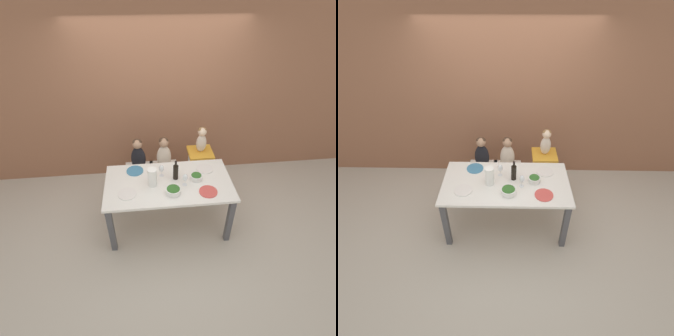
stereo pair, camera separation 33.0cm
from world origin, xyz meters
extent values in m
plane|color=#BCB2A3|center=(0.00, 0.00, 0.00)|extent=(14.00, 14.00, 0.00)
cube|color=#8E5B42|center=(0.00, 1.30, 1.35)|extent=(10.00, 0.06, 2.70)
cube|color=white|center=(0.00, 0.00, 0.76)|extent=(1.63, 0.86, 0.03)
cube|color=#4C4C51|center=(-0.75, -0.37, 0.37)|extent=(0.07, 0.07, 0.74)
cube|color=#4C4C51|center=(0.75, -0.37, 0.37)|extent=(0.07, 0.07, 0.74)
cube|color=#4C4C51|center=(-0.75, 0.37, 0.37)|extent=(0.07, 0.07, 0.74)
cube|color=#4C4C51|center=(0.75, 0.37, 0.37)|extent=(0.07, 0.07, 0.74)
cylinder|color=silver|center=(-0.55, 0.56, 0.20)|extent=(0.04, 0.04, 0.40)
cylinder|color=silver|center=(-0.22, 0.56, 0.20)|extent=(0.04, 0.04, 0.40)
cylinder|color=silver|center=(-0.55, 0.89, 0.20)|extent=(0.04, 0.04, 0.40)
cylinder|color=silver|center=(-0.22, 0.89, 0.20)|extent=(0.04, 0.04, 0.40)
cube|color=silver|center=(-0.38, 0.72, 0.42)|extent=(0.44, 0.44, 0.05)
cylinder|color=silver|center=(-0.16, 0.56, 0.20)|extent=(0.04, 0.04, 0.40)
cylinder|color=silver|center=(0.17, 0.56, 0.20)|extent=(0.04, 0.04, 0.40)
cylinder|color=silver|center=(-0.16, 0.89, 0.20)|extent=(0.04, 0.04, 0.40)
cylinder|color=silver|center=(0.17, 0.89, 0.20)|extent=(0.04, 0.04, 0.40)
cube|color=silver|center=(0.01, 0.72, 0.42)|extent=(0.44, 0.44, 0.05)
cylinder|color=silver|center=(0.43, 0.58, 0.34)|extent=(0.04, 0.04, 0.68)
cylinder|color=silver|center=(0.71, 0.58, 0.34)|extent=(0.04, 0.04, 0.68)
cylinder|color=silver|center=(0.43, 0.86, 0.34)|extent=(0.04, 0.04, 0.68)
cylinder|color=silver|center=(0.71, 0.86, 0.34)|extent=(0.04, 0.04, 0.68)
cube|color=gold|center=(0.57, 0.72, 0.70)|extent=(0.37, 0.37, 0.05)
ellipsoid|color=black|center=(-0.38, 0.72, 0.66)|extent=(0.22, 0.14, 0.42)
sphere|color=tan|center=(-0.38, 0.72, 0.93)|extent=(0.14, 0.14, 0.14)
ellipsoid|color=#473323|center=(-0.38, 0.73, 0.95)|extent=(0.14, 0.14, 0.10)
ellipsoid|color=beige|center=(0.01, 0.72, 0.66)|extent=(0.22, 0.14, 0.42)
sphere|color=tan|center=(0.01, 0.72, 0.93)|extent=(0.14, 0.14, 0.14)
ellipsoid|color=#473323|center=(0.01, 0.73, 0.95)|extent=(0.14, 0.14, 0.10)
ellipsoid|color=beige|center=(0.57, 0.72, 0.88)|extent=(0.15, 0.10, 0.30)
sphere|color=beige|center=(0.57, 0.72, 1.07)|extent=(0.13, 0.13, 0.13)
ellipsoid|color=olive|center=(0.57, 0.73, 1.09)|extent=(0.13, 0.12, 0.09)
cylinder|color=black|center=(0.10, 0.07, 0.88)|extent=(0.07, 0.07, 0.20)
cylinder|color=black|center=(0.10, 0.07, 1.02)|extent=(0.03, 0.03, 0.07)
cylinder|color=black|center=(0.10, 0.07, 1.04)|extent=(0.03, 0.03, 0.02)
cylinder|color=white|center=(-0.21, -0.03, 0.90)|extent=(0.12, 0.12, 0.25)
cylinder|color=white|center=(0.20, -0.07, 0.78)|extent=(0.06, 0.06, 0.00)
cylinder|color=white|center=(0.20, -0.07, 0.81)|extent=(0.01, 0.01, 0.07)
ellipsoid|color=white|center=(0.20, -0.07, 0.90)|extent=(0.06, 0.06, 0.10)
cylinder|color=white|center=(-0.08, 0.14, 0.78)|extent=(0.06, 0.06, 0.00)
cylinder|color=white|center=(-0.08, 0.14, 0.81)|extent=(0.01, 0.01, 0.07)
ellipsoid|color=white|center=(-0.08, 0.14, 0.90)|extent=(0.06, 0.06, 0.10)
cylinder|color=white|center=(0.04, -0.21, 0.81)|extent=(0.19, 0.19, 0.07)
ellipsoid|color=#336628|center=(0.04, -0.21, 0.85)|extent=(0.16, 0.16, 0.05)
cylinder|color=white|center=(0.36, 0.02, 0.81)|extent=(0.15, 0.15, 0.07)
ellipsoid|color=#336628|center=(0.36, 0.02, 0.85)|extent=(0.13, 0.13, 0.05)
cylinder|color=silver|center=(-0.52, -0.17, 0.78)|extent=(0.23, 0.23, 0.01)
cylinder|color=teal|center=(-0.43, 0.27, 0.78)|extent=(0.23, 0.23, 0.01)
cylinder|color=silver|center=(0.52, 0.22, 0.78)|extent=(0.23, 0.23, 0.01)
cylinder|color=#D14C47|center=(0.47, -0.24, 0.78)|extent=(0.23, 0.23, 0.01)
camera|label=1|loc=(-0.28, -2.54, 2.97)|focal=28.00mm
camera|label=2|loc=(0.05, -2.55, 2.97)|focal=28.00mm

